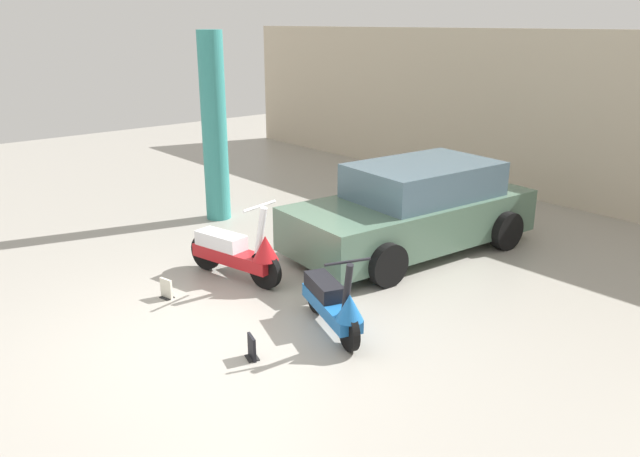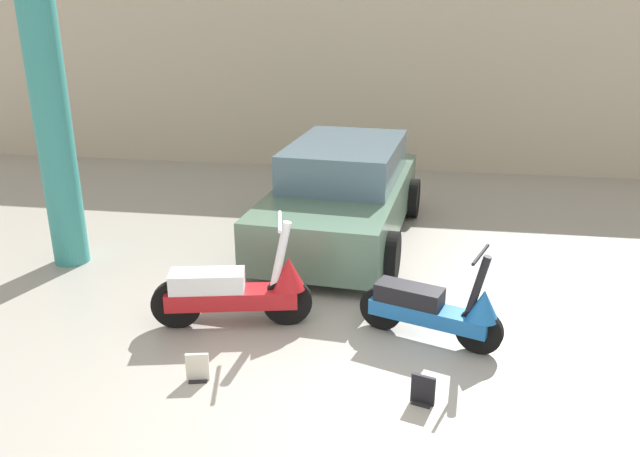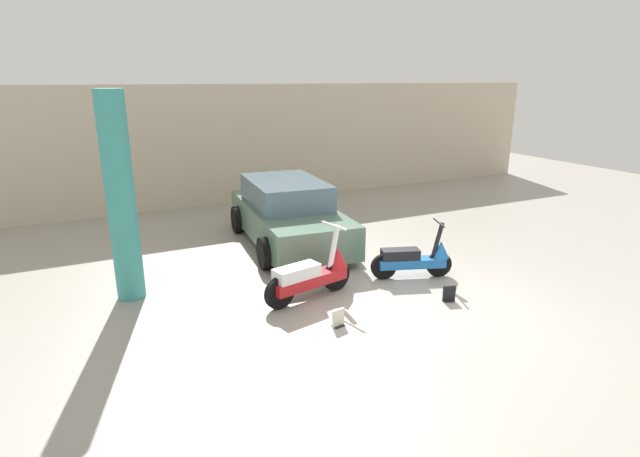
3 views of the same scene
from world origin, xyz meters
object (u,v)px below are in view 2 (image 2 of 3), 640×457
object	(u,v)px
car_rear_left	(343,194)
support_column_side	(55,137)
placard_near_left_scooter	(198,369)
scooter_front_right	(436,308)
scooter_front_left	(239,289)
placard_near_right_scooter	(423,391)

from	to	relation	value
car_rear_left	support_column_side	size ratio (longest dim) A/B	1.25
placard_near_left_scooter	scooter_front_right	bearing A→B (deg)	26.08
car_rear_left	placard_near_left_scooter	distance (m)	3.87
placard_near_left_scooter	scooter_front_left	bearing A→B (deg)	85.05
placard_near_left_scooter	placard_near_right_scooter	xyz separation A→B (m)	(1.94, -0.03, 0.00)
placard_near_right_scooter	scooter_front_left	bearing A→B (deg)	150.17
placard_near_right_scooter	support_column_side	size ratio (longest dim) A/B	0.08
car_rear_left	placard_near_left_scooter	xyz separation A→B (m)	(-0.81, -3.75, -0.52)
scooter_front_left	car_rear_left	distance (m)	2.83
car_rear_left	support_column_side	xyz separation A→B (m)	(-3.31, -1.43, 0.97)
placard_near_right_scooter	support_column_side	distance (m)	5.25
scooter_front_right	placard_near_left_scooter	size ratio (longest dim) A/B	5.32
placard_near_left_scooter	support_column_side	size ratio (longest dim) A/B	0.08
placard_near_left_scooter	placard_near_right_scooter	distance (m)	1.94
scooter_front_right	placard_near_left_scooter	bearing A→B (deg)	-134.69
scooter_front_right	placard_near_left_scooter	xyz separation A→B (m)	(-2.05, -1.00, -0.24)
scooter_front_right	scooter_front_left	bearing A→B (deg)	-161.53
placard_near_left_scooter	placard_near_right_scooter	world-z (taller)	same
car_rear_left	support_column_side	distance (m)	3.73
car_rear_left	placard_near_right_scooter	xyz separation A→B (m)	(1.13, -3.79, -0.52)
placard_near_right_scooter	car_rear_left	bearing A→B (deg)	106.65
scooter_front_left	placard_near_right_scooter	world-z (taller)	scooter_front_left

